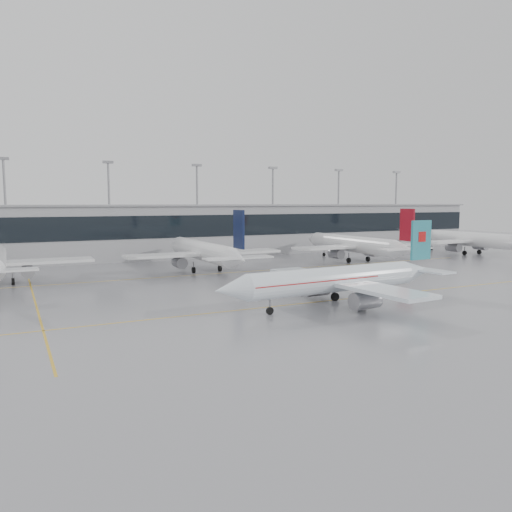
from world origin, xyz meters
name	(u,v)px	position (x,y,z in m)	size (l,w,h in m)	color
ground	(298,304)	(0.00, 0.00, 0.00)	(320.00, 320.00, 0.00)	gray
taxi_line_main	(298,304)	(0.00, 0.00, 0.01)	(120.00, 0.25, 0.01)	gold
taxi_line_north	(212,274)	(0.00, 30.00, 0.01)	(120.00, 0.25, 0.01)	gold
taxi_line_cross	(36,304)	(-30.00, 15.00, 0.01)	(0.25, 60.00, 0.01)	gold
terminal	(162,232)	(0.00, 62.00, 6.00)	(180.00, 15.00, 12.00)	#98989C
terminal_glass	(171,227)	(0.00, 54.45, 7.50)	(180.00, 0.20, 5.00)	black
terminal_roof	(162,205)	(0.00, 62.00, 12.20)	(182.00, 16.00, 0.40)	gray
light_masts	(155,201)	(0.00, 68.00, 13.34)	(156.40, 1.00, 22.60)	gray
air_canada_jet	(341,280)	(4.40, -3.14, 3.27)	(34.10, 26.66, 10.43)	white
parked_jet_c	(204,252)	(0.00, 33.69, 3.71)	(29.64, 36.96, 11.72)	white
parked_jet_d	(355,245)	(35.00, 33.69, 3.71)	(29.64, 36.96, 11.72)	white
parked_jet_e	(469,239)	(70.00, 33.69, 3.71)	(29.64, 36.96, 11.72)	white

